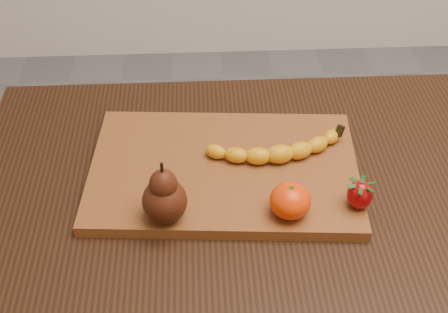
{
  "coord_description": "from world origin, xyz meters",
  "views": [
    {
      "loc": [
        -0.11,
        -0.73,
        1.47
      ],
      "look_at": [
        -0.07,
        0.06,
        0.8
      ],
      "focal_mm": 50.0,
      "sensor_mm": 36.0,
      "label": 1
    }
  ],
  "objects_px": {
    "table": "(266,237)",
    "cutting_board": "(224,170)",
    "pear": "(164,192)",
    "mandarin": "(290,201)"
  },
  "relations": [
    {
      "from": "cutting_board",
      "to": "pear",
      "type": "height_order",
      "value": "pear"
    },
    {
      "from": "cutting_board",
      "to": "table",
      "type": "bearing_deg",
      "value": -35.6
    },
    {
      "from": "table",
      "to": "pear",
      "type": "height_order",
      "value": "pear"
    },
    {
      "from": "mandarin",
      "to": "cutting_board",
      "type": "bearing_deg",
      "value": 128.78
    },
    {
      "from": "pear",
      "to": "table",
      "type": "bearing_deg",
      "value": 18.83
    },
    {
      "from": "cutting_board",
      "to": "mandarin",
      "type": "height_order",
      "value": "mandarin"
    },
    {
      "from": "pear",
      "to": "mandarin",
      "type": "height_order",
      "value": "pear"
    },
    {
      "from": "table",
      "to": "cutting_board",
      "type": "bearing_deg",
      "value": 140.18
    },
    {
      "from": "table",
      "to": "mandarin",
      "type": "height_order",
      "value": "mandarin"
    },
    {
      "from": "table",
      "to": "cutting_board",
      "type": "distance_m",
      "value": 0.14
    }
  ]
}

